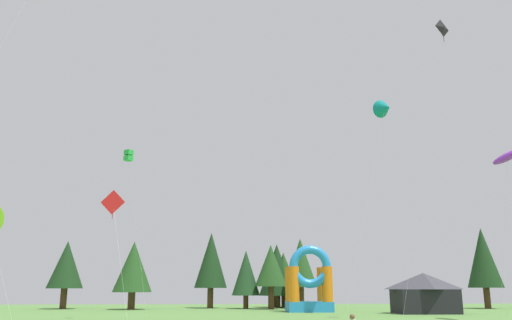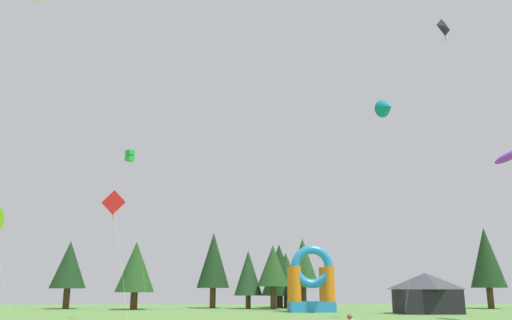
{
  "view_description": "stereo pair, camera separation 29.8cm",
  "coord_description": "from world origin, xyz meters",
  "px_view_note": "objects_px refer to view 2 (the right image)",
  "views": [
    {
      "loc": [
        -2.16,
        -27.17,
        2.69
      ],
      "look_at": [
        0.0,
        7.37,
        11.05
      ],
      "focal_mm": 36.91,
      "sensor_mm": 36.0,
      "label": 1
    },
    {
      "loc": [
        -1.86,
        -27.19,
        2.69
      ],
      "look_at": [
        0.0,
        7.37,
        11.05
      ],
      "focal_mm": 36.91,
      "sensor_mm": 36.0,
      "label": 2
    }
  ],
  "objects_px": {
    "kite_teal_delta": "(387,108)",
    "kite_purple_parafoil": "(509,156)",
    "kite_black_diamond": "(445,29)",
    "kite_red_diamond": "(114,205)",
    "festival_tent": "(427,293)",
    "inflatable_yellow_castle": "(311,286)",
    "kite_green_box": "(130,156)"
  },
  "relations": [
    {
      "from": "kite_teal_delta",
      "to": "inflatable_yellow_castle",
      "type": "bearing_deg",
      "value": 134.7
    },
    {
      "from": "kite_teal_delta",
      "to": "kite_purple_parafoil",
      "type": "distance_m",
      "value": 14.48
    },
    {
      "from": "festival_tent",
      "to": "inflatable_yellow_castle",
      "type": "bearing_deg",
      "value": 158.64
    },
    {
      "from": "kite_purple_parafoil",
      "to": "kite_red_diamond",
      "type": "bearing_deg",
      "value": -174.18
    },
    {
      "from": "kite_red_diamond",
      "to": "kite_purple_parafoil",
      "type": "height_order",
      "value": "kite_purple_parafoil"
    },
    {
      "from": "kite_purple_parafoil",
      "to": "festival_tent",
      "type": "xyz_separation_m",
      "value": [
        -3.2,
        12.98,
        -11.47
      ]
    },
    {
      "from": "kite_purple_parafoil",
      "to": "kite_green_box",
      "type": "bearing_deg",
      "value": 174.1
    },
    {
      "from": "kite_green_box",
      "to": "kite_teal_delta",
      "type": "bearing_deg",
      "value": 14.46
    },
    {
      "from": "kite_purple_parafoil",
      "to": "inflatable_yellow_castle",
      "type": "xyz_separation_m",
      "value": [
        -14.57,
        17.43,
        -10.79
      ]
    },
    {
      "from": "kite_teal_delta",
      "to": "festival_tent",
      "type": "relative_size",
      "value": 3.66
    },
    {
      "from": "kite_red_diamond",
      "to": "kite_teal_delta",
      "type": "bearing_deg",
      "value": 27.77
    },
    {
      "from": "kite_green_box",
      "to": "kite_teal_delta",
      "type": "height_order",
      "value": "kite_teal_delta"
    },
    {
      "from": "kite_purple_parafoil",
      "to": "kite_black_diamond",
      "type": "bearing_deg",
      "value": -176.92
    },
    {
      "from": "kite_purple_parafoil",
      "to": "inflatable_yellow_castle",
      "type": "relative_size",
      "value": 1.99
    },
    {
      "from": "kite_black_diamond",
      "to": "kite_red_diamond",
      "type": "relative_size",
      "value": 2.8
    },
    {
      "from": "kite_black_diamond",
      "to": "kite_green_box",
      "type": "xyz_separation_m",
      "value": [
        -27.96,
        3.63,
        -11.26
      ]
    },
    {
      "from": "kite_black_diamond",
      "to": "kite_teal_delta",
      "type": "relative_size",
      "value": 1.16
    },
    {
      "from": "kite_green_box",
      "to": "kite_teal_delta",
      "type": "distance_m",
      "value": 27.32
    },
    {
      "from": "kite_red_diamond",
      "to": "inflatable_yellow_castle",
      "type": "distance_m",
      "value": 27.9
    },
    {
      "from": "kite_purple_parafoil",
      "to": "festival_tent",
      "type": "distance_m",
      "value": 17.61
    },
    {
      "from": "kite_red_diamond",
      "to": "kite_purple_parafoil",
      "type": "relative_size",
      "value": 0.65
    },
    {
      "from": "kite_teal_delta",
      "to": "festival_tent",
      "type": "height_order",
      "value": "kite_teal_delta"
    },
    {
      "from": "kite_black_diamond",
      "to": "kite_teal_delta",
      "type": "bearing_deg",
      "value": 103.62
    },
    {
      "from": "kite_green_box",
      "to": "kite_red_diamond",
      "type": "distance_m",
      "value": 8.54
    },
    {
      "from": "kite_teal_delta",
      "to": "kite_purple_parafoil",
      "type": "bearing_deg",
      "value": -54.22
    },
    {
      "from": "kite_green_box",
      "to": "kite_purple_parafoil",
      "type": "height_order",
      "value": "kite_green_box"
    },
    {
      "from": "kite_purple_parafoil",
      "to": "inflatable_yellow_castle",
      "type": "bearing_deg",
      "value": 129.9
    },
    {
      "from": "kite_teal_delta",
      "to": "kite_black_diamond",
      "type": "bearing_deg",
      "value": -76.38
    },
    {
      "from": "kite_green_box",
      "to": "kite_teal_delta",
      "type": "relative_size",
      "value": 0.65
    },
    {
      "from": "kite_green_box",
      "to": "inflatable_yellow_castle",
      "type": "distance_m",
      "value": 25.5
    },
    {
      "from": "kite_red_diamond",
      "to": "inflatable_yellow_castle",
      "type": "bearing_deg",
      "value": 49.43
    },
    {
      "from": "festival_tent",
      "to": "kite_purple_parafoil",
      "type": "bearing_deg",
      "value": -76.17
    }
  ]
}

